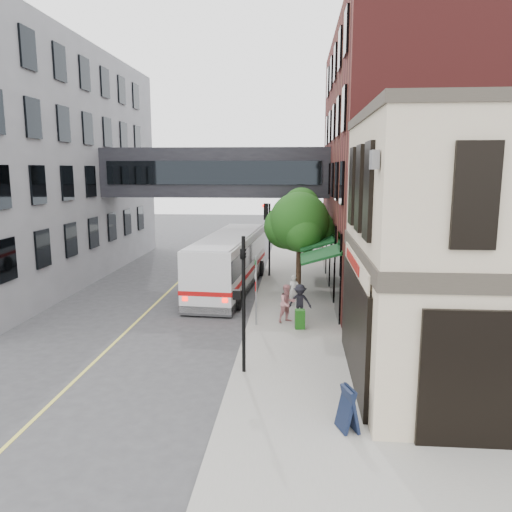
% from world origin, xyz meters
% --- Properties ---
extents(ground, '(120.00, 120.00, 0.00)m').
position_xyz_m(ground, '(0.00, 0.00, 0.00)').
color(ground, '#38383A').
rests_on(ground, ground).
extents(sidewalk_main, '(4.00, 60.00, 0.15)m').
position_xyz_m(sidewalk_main, '(2.00, 14.00, 0.07)').
color(sidewalk_main, gray).
rests_on(sidewalk_main, ground).
extents(brick_building, '(13.76, 18.00, 14.00)m').
position_xyz_m(brick_building, '(9.98, 15.00, 6.99)').
color(brick_building, '#591D1B').
rests_on(brick_building, ground).
extents(skyway_bridge, '(14.00, 3.18, 3.00)m').
position_xyz_m(skyway_bridge, '(-3.00, 18.00, 6.50)').
color(skyway_bridge, black).
rests_on(skyway_bridge, ground).
extents(traffic_signal_near, '(0.44, 0.22, 4.60)m').
position_xyz_m(traffic_signal_near, '(0.37, 2.00, 2.98)').
color(traffic_signal_near, black).
rests_on(traffic_signal_near, sidewalk_main).
extents(traffic_signal_far, '(0.53, 0.28, 4.50)m').
position_xyz_m(traffic_signal_far, '(0.26, 17.00, 3.34)').
color(traffic_signal_far, black).
rests_on(traffic_signal_far, sidewalk_main).
extents(street_sign_pole, '(0.08, 0.75, 3.00)m').
position_xyz_m(street_sign_pole, '(0.39, 7.00, 1.93)').
color(street_sign_pole, gray).
rests_on(street_sign_pole, sidewalk_main).
extents(street_tree, '(3.80, 3.20, 5.60)m').
position_xyz_m(street_tree, '(2.19, 13.22, 3.91)').
color(street_tree, '#382619').
rests_on(street_tree, sidewalk_main).
extents(lane_marking, '(0.12, 40.00, 0.01)m').
position_xyz_m(lane_marking, '(-5.00, 10.00, 0.01)').
color(lane_marking, '#D8CC4C').
rests_on(lane_marking, ground).
extents(bus, '(3.34, 11.46, 3.04)m').
position_xyz_m(bus, '(-1.67, 13.85, 1.71)').
color(bus, silver).
rests_on(bus, ground).
extents(pedestrian_a, '(0.61, 0.46, 1.52)m').
position_xyz_m(pedestrian_a, '(1.97, 10.12, 0.91)').
color(pedestrian_a, beige).
rests_on(pedestrian_a, sidewalk_main).
extents(pedestrian_b, '(1.03, 0.98, 1.67)m').
position_xyz_m(pedestrian_b, '(1.71, 7.51, 0.99)').
color(pedestrian_b, tan).
rests_on(pedestrian_b, sidewalk_main).
extents(pedestrian_c, '(1.05, 0.63, 1.58)m').
position_xyz_m(pedestrian_c, '(2.26, 7.95, 0.94)').
color(pedestrian_c, black).
rests_on(pedestrian_c, sidewalk_main).
extents(newspaper_box, '(0.44, 0.40, 0.81)m').
position_xyz_m(newspaper_box, '(2.26, 6.64, 0.55)').
color(newspaper_box, '#195713').
rests_on(newspaper_box, sidewalk_main).
extents(sandwich_board, '(0.61, 0.75, 1.15)m').
position_xyz_m(sandwich_board, '(3.43, -1.50, 0.72)').
color(sandwich_board, black).
rests_on(sandwich_board, sidewalk_main).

